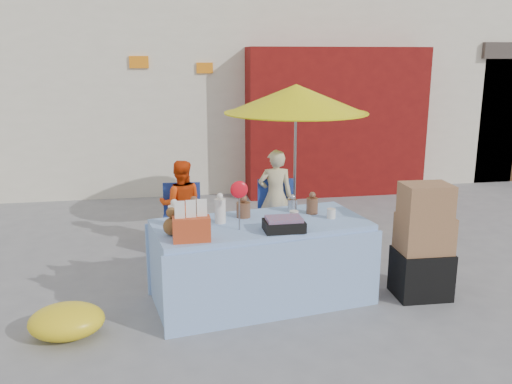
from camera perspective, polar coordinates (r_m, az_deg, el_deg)
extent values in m
plane|color=slate|center=(5.68, 0.10, -11.35)|extent=(80.00, 80.00, 0.00)
cube|color=silver|center=(12.08, -6.00, 13.09)|extent=(12.00, 5.00, 4.50)
cube|color=maroon|center=(9.82, 8.45, 7.26)|extent=(3.20, 0.60, 2.60)
cube|color=#4C331E|center=(13.36, 23.80, 7.56)|extent=(2.60, 3.00, 2.40)
cube|color=#3F3833|center=(13.31, 24.39, 13.33)|extent=(2.80, 3.20, 0.30)
cube|color=orange|center=(9.53, -12.22, 13.23)|extent=(0.32, 0.04, 0.20)
cube|color=orange|center=(9.56, -5.43, 12.88)|extent=(0.28, 0.04, 0.18)
cube|color=#87A8D8|center=(5.55, 0.51, -7.30)|extent=(2.23, 1.27, 0.83)
cube|color=#87A8D8|center=(5.13, 2.38, -9.45)|extent=(2.15, 0.38, 0.78)
cube|color=#87A8D8|center=(5.99, -1.08, -5.94)|extent=(2.15, 0.38, 0.78)
cylinder|color=white|center=(5.33, -8.57, -2.49)|extent=(0.14, 0.14, 0.20)
cylinder|color=brown|center=(5.48, -6.50, -2.08)|extent=(0.15, 0.15, 0.18)
cylinder|color=white|center=(5.36, -3.79, -2.00)|extent=(0.13, 0.13, 0.24)
cylinder|color=brown|center=(5.55, -1.33, -1.88)|extent=(0.17, 0.17, 0.16)
cylinder|color=#B2B2B7|center=(5.76, 3.86, -1.43)|extent=(0.11, 0.11, 0.13)
cylinder|color=brown|center=(5.71, 5.93, -1.45)|extent=(0.14, 0.14, 0.17)
cylinder|color=white|center=(5.46, 4.02, -2.49)|extent=(0.10, 0.10, 0.10)
cylinder|color=white|center=(5.57, 7.92, -2.25)|extent=(0.10, 0.10, 0.10)
sphere|color=brown|center=(5.06, -8.83, -3.60)|extent=(0.17, 0.17, 0.17)
ellipsoid|color=red|center=(5.06, -1.79, 0.25)|extent=(0.17, 0.08, 0.17)
cube|color=#B63D1B|center=(4.86, -6.81, -3.90)|extent=(0.35, 0.21, 0.22)
cube|color=black|center=(5.13, 2.96, -3.56)|extent=(0.42, 0.32, 0.10)
cube|color=navy|center=(7.04, -7.75, -4.39)|extent=(0.51, 0.49, 0.45)
cube|color=navy|center=(7.13, -7.81, -0.59)|extent=(0.48, 0.08, 0.40)
cube|color=navy|center=(7.19, 2.27, -3.87)|extent=(0.51, 0.49, 0.45)
cube|color=navy|center=(7.28, 2.06, -0.15)|extent=(0.48, 0.08, 0.40)
imported|color=#E53F0C|center=(7.08, -7.90, -1.29)|extent=(0.59, 0.48, 1.16)
imported|color=beige|center=(7.22, 2.05, -0.45)|extent=(0.48, 0.33, 1.26)
cylinder|color=gray|center=(7.34, 4.11, 2.74)|extent=(0.04, 0.04, 2.00)
cone|color=yellow|center=(7.22, 4.24, 9.76)|extent=(1.90, 1.90, 0.38)
cylinder|color=yellow|center=(7.24, 4.21, 8.34)|extent=(1.90, 1.90, 0.02)
cube|color=black|center=(5.95, 16.99, -8.19)|extent=(0.56, 0.46, 0.50)
cube|color=#976744|center=(5.80, 17.29, -4.19)|extent=(0.53, 0.41, 0.38)
cube|color=#976744|center=(5.68, 17.46, -0.85)|extent=(0.49, 0.37, 0.34)
ellipsoid|color=yellow|center=(5.23, -19.31, -12.70)|extent=(0.74, 0.63, 0.30)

